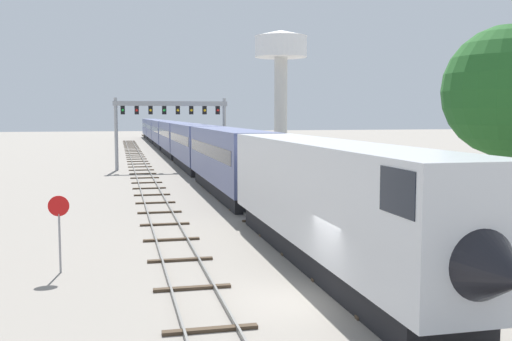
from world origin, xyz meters
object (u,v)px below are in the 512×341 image
at_px(passenger_train, 174,137).
at_px(water_tower, 281,54).
at_px(stop_sign, 59,223).
at_px(signal_gantry, 171,116).
at_px(trackside_tree_left, 509,92).

distance_m(passenger_train, water_tower, 40.99).
height_order(water_tower, stop_sign, water_tower).
xyz_separation_m(passenger_train, stop_sign, (-10.00, -63.50, -0.74)).
height_order(passenger_train, stop_sign, passenger_train).
height_order(signal_gantry, trackside_tree_left, trackside_tree_left).
bearing_deg(passenger_train, water_tower, 50.87).
bearing_deg(signal_gantry, water_tower, 62.96).
distance_m(stop_sign, trackside_tree_left, 23.67).
height_order(signal_gantry, stop_sign, signal_gantry).
bearing_deg(water_tower, signal_gantry, -117.04).
distance_m(signal_gantry, stop_sign, 42.46).
relative_size(signal_gantry, water_tower, 0.54).
height_order(signal_gantry, water_tower, water_tower).
bearing_deg(water_tower, passenger_train, -129.13).
distance_m(signal_gantry, trackside_tree_left, 39.14).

